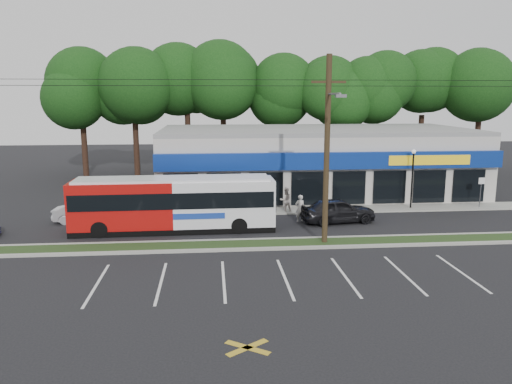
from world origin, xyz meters
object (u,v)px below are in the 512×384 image
at_px(pedestrian_a, 300,208).
at_px(car_silver, 86,212).
at_px(lamp_post, 413,172).
at_px(utility_pole, 324,144).
at_px(pedestrian_b, 286,200).
at_px(metrobus, 174,203).
at_px(car_dark, 338,210).
at_px(sign_post, 481,187).

bearing_deg(pedestrian_a, car_silver, -14.65).
distance_m(lamp_post, car_silver, 22.19).
distance_m(utility_pole, pedestrian_b, 8.87).
height_order(metrobus, pedestrian_a, metrobus).
xyz_separation_m(utility_pole, car_silver, (-13.85, 6.07, -4.76)).
bearing_deg(car_silver, utility_pole, -112.74).
bearing_deg(car_dark, lamp_post, -70.56).
xyz_separation_m(sign_post, metrobus, (-21.29, -4.07, 0.14)).
relative_size(lamp_post, sign_post, 1.91).
distance_m(metrobus, car_dark, 10.27).
height_order(utility_pole, lamp_post, utility_pole).
xyz_separation_m(pedestrian_a, pedestrian_b, (-0.53, 2.50, 0.01)).
bearing_deg(utility_pole, sign_post, 30.15).
relative_size(utility_pole, metrobus, 4.19).
bearing_deg(lamp_post, pedestrian_b, -178.09).
height_order(car_dark, pedestrian_b, pedestrian_b).
bearing_deg(pedestrian_a, lamp_post, -172.13).
bearing_deg(utility_pole, lamp_post, 43.95).
relative_size(metrobus, pedestrian_a, 6.89).
height_order(lamp_post, pedestrian_b, lamp_post).
bearing_deg(metrobus, sign_post, 9.78).
xyz_separation_m(lamp_post, pedestrian_a, (-8.47, -2.80, -1.80)).
bearing_deg(car_silver, car_dark, -94.46).
relative_size(car_dark, car_silver, 1.18).
bearing_deg(sign_post, car_dark, -164.54).
distance_m(lamp_post, pedestrian_b, 9.18).
height_order(metrobus, car_dark, metrobus).
height_order(sign_post, car_dark, sign_post).
distance_m(sign_post, pedestrian_b, 14.02).
bearing_deg(car_dark, sign_post, -83.45).
distance_m(lamp_post, sign_post, 5.13).
xyz_separation_m(metrobus, car_silver, (-5.73, 2.50, -1.04)).
bearing_deg(sign_post, metrobus, -169.17).
distance_m(car_silver, pedestrian_a, 13.59).
bearing_deg(pedestrian_b, sign_post, 171.48).
xyz_separation_m(metrobus, pedestrian_b, (7.29, 4.00, -0.81)).
distance_m(car_silver, pedestrian_b, 13.11).
relative_size(pedestrian_a, pedestrian_b, 0.98).
xyz_separation_m(utility_pole, lamp_post, (8.17, 7.87, -2.74)).
distance_m(utility_pole, lamp_post, 11.67).
bearing_deg(lamp_post, utility_pole, -136.05).
bearing_deg(pedestrian_a, sign_post, -179.61).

